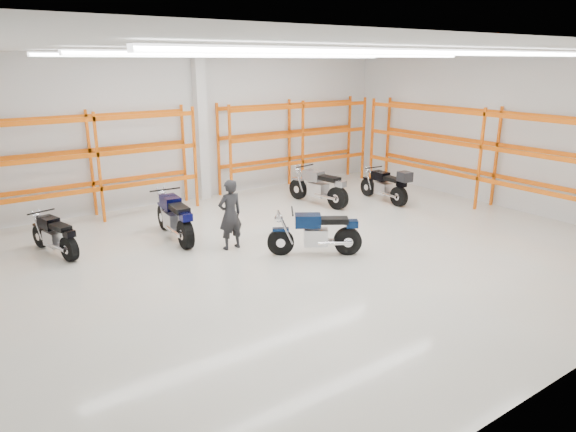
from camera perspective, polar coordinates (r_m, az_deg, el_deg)
ground at (r=12.10m, az=2.96°, el=-3.79°), size 14.00×14.00×0.00m
room_shell at (r=11.39m, az=3.14°, el=11.89°), size 14.02×12.02×4.51m
motorcycle_main at (r=11.67m, az=3.45°, el=-2.01°), size 1.89×1.32×1.06m
motorcycle_back_a at (r=12.80m, az=-24.45°, el=-2.08°), size 0.77×1.88×0.94m
motorcycle_back_b at (r=12.93m, az=-12.46°, el=-0.28°), size 0.78×2.36×1.16m
motorcycle_back_c at (r=15.78m, az=3.57°, el=3.15°), size 0.78×2.31×1.14m
motorcycle_back_d at (r=16.33m, az=10.96°, el=3.32°), size 0.68×2.15×1.10m
standing_man at (r=12.01m, az=-6.45°, el=0.15°), size 0.63×0.42×1.67m
structural_column at (r=16.43m, az=-9.62°, el=9.58°), size 0.32×0.32×4.50m
pallet_racking_back_left at (r=15.04m, az=-20.76°, el=6.28°), size 5.67×0.87×3.00m
pallet_racking_back_right at (r=17.93m, az=0.89°, el=8.90°), size 5.67×0.87×3.00m
pallet_racking_side at (r=16.34m, az=21.48°, el=7.07°), size 0.87×9.07×3.00m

